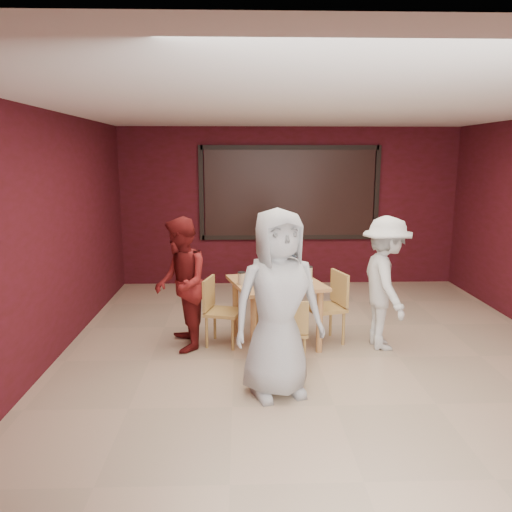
{
  "coord_description": "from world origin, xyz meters",
  "views": [
    {
      "loc": [
        -0.87,
        -5.4,
        2.29
      ],
      "look_at": [
        -0.69,
        0.47,
        1.12
      ],
      "focal_mm": 35.0,
      "sensor_mm": 36.0,
      "label": 1
    }
  ],
  "objects_px": {
    "chair_front": "(290,329)",
    "chair_left": "(218,307)",
    "diner_left": "(181,284)",
    "diner_front": "(278,304)",
    "chair_back": "(274,289)",
    "diner_back": "(280,263)",
    "diner_right": "(385,283)",
    "chair_right": "(331,303)",
    "dining_table": "(276,289)"
  },
  "relations": [
    {
      "from": "chair_front",
      "to": "chair_left",
      "type": "distance_m",
      "value": 1.09
    },
    {
      "from": "diner_left",
      "to": "diner_front",
      "type": "bearing_deg",
      "value": 30.57
    },
    {
      "from": "chair_back",
      "to": "diner_back",
      "type": "bearing_deg",
      "value": 75.88
    },
    {
      "from": "diner_back",
      "to": "diner_right",
      "type": "height_order",
      "value": "diner_right"
    },
    {
      "from": "chair_back",
      "to": "chair_left",
      "type": "distance_m",
      "value": 1.09
    },
    {
      "from": "chair_front",
      "to": "chair_right",
      "type": "bearing_deg",
      "value": 52.76
    },
    {
      "from": "chair_back",
      "to": "diner_front",
      "type": "relative_size",
      "value": 0.46
    },
    {
      "from": "chair_left",
      "to": "diner_back",
      "type": "distance_m",
      "value": 1.53
    },
    {
      "from": "chair_back",
      "to": "chair_left",
      "type": "xyz_separation_m",
      "value": [
        -0.75,
        -0.79,
        -0.01
      ]
    },
    {
      "from": "chair_front",
      "to": "chair_right",
      "type": "distance_m",
      "value": 0.97
    },
    {
      "from": "dining_table",
      "to": "chair_right",
      "type": "xyz_separation_m",
      "value": [
        0.69,
        0.07,
        -0.2
      ]
    },
    {
      "from": "chair_right",
      "to": "chair_front",
      "type": "bearing_deg",
      "value": -127.24
    },
    {
      "from": "diner_left",
      "to": "chair_back",
      "type": "bearing_deg",
      "value": 117.07
    },
    {
      "from": "chair_left",
      "to": "diner_left",
      "type": "height_order",
      "value": "diner_left"
    },
    {
      "from": "dining_table",
      "to": "diner_left",
      "type": "height_order",
      "value": "diner_left"
    },
    {
      "from": "dining_table",
      "to": "diner_right",
      "type": "xyz_separation_m",
      "value": [
        1.3,
        -0.14,
        0.1
      ]
    },
    {
      "from": "chair_left",
      "to": "diner_front",
      "type": "xyz_separation_m",
      "value": [
        0.64,
        -1.33,
        0.44
      ]
    },
    {
      "from": "chair_back",
      "to": "chair_right",
      "type": "distance_m",
      "value": 0.99
    },
    {
      "from": "chair_front",
      "to": "diner_back",
      "type": "bearing_deg",
      "value": 88.71
    },
    {
      "from": "chair_back",
      "to": "diner_right",
      "type": "distance_m",
      "value": 1.62
    },
    {
      "from": "diner_left",
      "to": "diner_right",
      "type": "height_order",
      "value": "diner_right"
    },
    {
      "from": "diner_left",
      "to": "diner_right",
      "type": "bearing_deg",
      "value": 78.3
    },
    {
      "from": "dining_table",
      "to": "chair_right",
      "type": "height_order",
      "value": "dining_table"
    },
    {
      "from": "chair_back",
      "to": "diner_front",
      "type": "height_order",
      "value": "diner_front"
    },
    {
      "from": "chair_front",
      "to": "chair_left",
      "type": "xyz_separation_m",
      "value": [
        -0.82,
        0.72,
        0.03
      ]
    },
    {
      "from": "diner_front",
      "to": "diner_back",
      "type": "height_order",
      "value": "diner_front"
    },
    {
      "from": "chair_right",
      "to": "chair_back",
      "type": "bearing_deg",
      "value": 131.55
    },
    {
      "from": "chair_left",
      "to": "chair_right",
      "type": "xyz_separation_m",
      "value": [
        1.4,
        0.05,
        0.03
      ]
    },
    {
      "from": "diner_front",
      "to": "chair_back",
      "type": "bearing_deg",
      "value": 70.4
    },
    {
      "from": "diner_back",
      "to": "dining_table",
      "type": "bearing_deg",
      "value": 104.4
    },
    {
      "from": "chair_front",
      "to": "chair_back",
      "type": "bearing_deg",
      "value": 92.58
    },
    {
      "from": "dining_table",
      "to": "chair_front",
      "type": "relative_size",
      "value": 1.59
    },
    {
      "from": "diner_front",
      "to": "diner_right",
      "type": "bearing_deg",
      "value": 23.73
    },
    {
      "from": "dining_table",
      "to": "chair_left",
      "type": "bearing_deg",
      "value": 178.27
    },
    {
      "from": "diner_front",
      "to": "diner_right",
      "type": "xyz_separation_m",
      "value": [
        1.38,
        1.17,
        -0.11
      ]
    },
    {
      "from": "chair_back",
      "to": "diner_back",
      "type": "relative_size",
      "value": 0.56
    },
    {
      "from": "dining_table",
      "to": "diner_front",
      "type": "bearing_deg",
      "value": -93.29
    },
    {
      "from": "chair_left",
      "to": "chair_front",
      "type": "bearing_deg",
      "value": -41.49
    },
    {
      "from": "diner_back",
      "to": "diner_left",
      "type": "xyz_separation_m",
      "value": [
        -1.29,
        -1.36,
        0.04
      ]
    },
    {
      "from": "chair_front",
      "to": "diner_front",
      "type": "relative_size",
      "value": 0.43
    },
    {
      "from": "chair_front",
      "to": "diner_front",
      "type": "height_order",
      "value": "diner_front"
    },
    {
      "from": "dining_table",
      "to": "chair_right",
      "type": "distance_m",
      "value": 0.72
    },
    {
      "from": "chair_back",
      "to": "diner_back",
      "type": "distance_m",
      "value": 0.54
    },
    {
      "from": "chair_back",
      "to": "diner_front",
      "type": "distance_m",
      "value": 2.17
    },
    {
      "from": "chair_front",
      "to": "chair_right",
      "type": "relative_size",
      "value": 0.88
    },
    {
      "from": "dining_table",
      "to": "diner_back",
      "type": "distance_m",
      "value": 1.27
    },
    {
      "from": "diner_back",
      "to": "chair_right",
      "type": "bearing_deg",
      "value": 135.63
    },
    {
      "from": "chair_front",
      "to": "diner_left",
      "type": "bearing_deg",
      "value": 154.3
    },
    {
      "from": "dining_table",
      "to": "diner_front",
      "type": "relative_size",
      "value": 0.68
    },
    {
      "from": "dining_table",
      "to": "chair_back",
      "type": "xyz_separation_m",
      "value": [
        0.03,
        0.81,
        -0.22
      ]
    }
  ]
}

